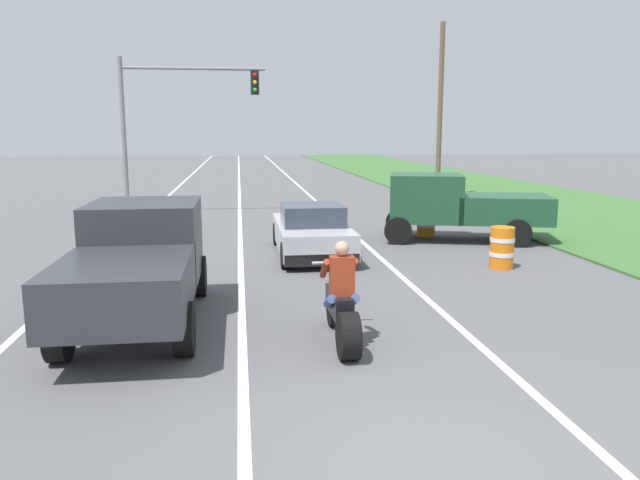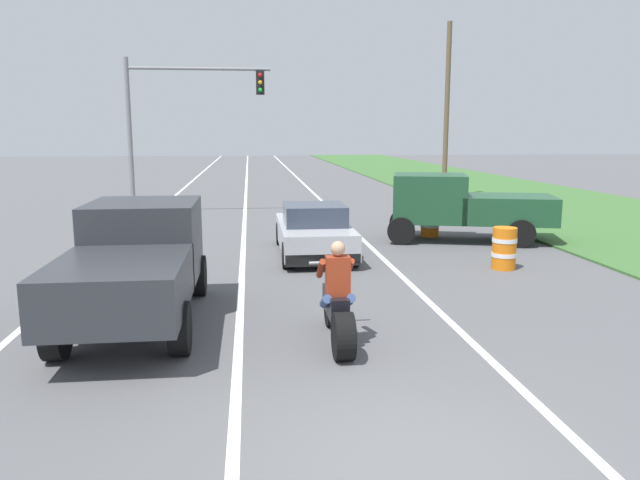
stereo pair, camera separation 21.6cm
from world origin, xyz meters
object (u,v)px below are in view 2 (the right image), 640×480
object	(u,v)px
sports_car_silver	(314,232)
construction_barrel_mid	(430,220)
pickup_truck_right_shoulder_dark_green	(461,204)
construction_barrel_nearest	(504,248)
traffic_light_mast_near	(175,110)
pickup_truck_left_lane_dark_grey	(136,260)
motorcycle_with_rider	(338,308)

from	to	relation	value
sports_car_silver	construction_barrel_mid	size ratio (longest dim) A/B	4.30
pickup_truck_right_shoulder_dark_green	construction_barrel_mid	xyz separation A→B (m)	(-0.68, 0.84, -0.60)
sports_car_silver	construction_barrel_mid	xyz separation A→B (m)	(3.90, 2.49, -0.13)
construction_barrel_nearest	construction_barrel_mid	distance (m)	4.69
pickup_truck_right_shoulder_dark_green	traffic_light_mast_near	bearing A→B (deg)	142.49
pickup_truck_left_lane_dark_grey	construction_barrel_mid	world-z (taller)	pickup_truck_left_lane_dark_grey
traffic_light_mast_near	construction_barrel_mid	size ratio (longest dim) A/B	6.00
pickup_truck_right_shoulder_dark_green	construction_barrel_nearest	bearing A→B (deg)	-93.90
pickup_truck_right_shoulder_dark_green	traffic_light_mast_near	size ratio (longest dim) A/B	0.86
sports_car_silver	motorcycle_with_rider	bearing A→B (deg)	-93.04
sports_car_silver	traffic_light_mast_near	world-z (taller)	traffic_light_mast_near
pickup_truck_left_lane_dark_grey	pickup_truck_right_shoulder_dark_green	size ratio (longest dim) A/B	0.93
sports_car_silver	construction_barrel_nearest	size ratio (longest dim) A/B	4.30
construction_barrel_nearest	construction_barrel_mid	world-z (taller)	same
pickup_truck_left_lane_dark_grey	construction_barrel_nearest	bearing A→B (deg)	22.64
motorcycle_with_rider	sports_car_silver	size ratio (longest dim) A/B	0.51
pickup_truck_right_shoulder_dark_green	construction_barrel_nearest	distance (m)	3.89
pickup_truck_right_shoulder_dark_green	sports_car_silver	bearing A→B (deg)	-160.14
pickup_truck_left_lane_dark_grey	motorcycle_with_rider	bearing A→B (deg)	-24.83
pickup_truck_left_lane_dark_grey	construction_barrel_nearest	xyz separation A→B (m)	(7.90, 3.29, -0.60)
sports_car_silver	traffic_light_mast_near	bearing A→B (deg)	117.40
sports_car_silver	pickup_truck_left_lane_dark_grey	xyz separation A→B (m)	(-3.58, -5.47, 0.48)
construction_barrel_nearest	construction_barrel_mid	xyz separation A→B (m)	(-0.41, 4.67, 0.00)
pickup_truck_right_shoulder_dark_green	construction_barrel_nearest	size ratio (longest dim) A/B	5.14
motorcycle_with_rider	construction_barrel_nearest	bearing A→B (deg)	45.58
motorcycle_with_rider	traffic_light_mast_near	xyz separation A→B (m)	(-4.08, 15.54, 3.46)
pickup_truck_right_shoulder_dark_green	pickup_truck_left_lane_dark_grey	bearing A→B (deg)	-138.87
pickup_truck_right_shoulder_dark_green	construction_barrel_mid	size ratio (longest dim) A/B	5.14
motorcycle_with_rider	sports_car_silver	world-z (taller)	motorcycle_with_rider
construction_barrel_nearest	construction_barrel_mid	size ratio (longest dim) A/B	1.00
construction_barrel_mid	motorcycle_with_rider	bearing A→B (deg)	-114.32
motorcycle_with_rider	pickup_truck_right_shoulder_dark_green	bearing A→B (deg)	60.13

